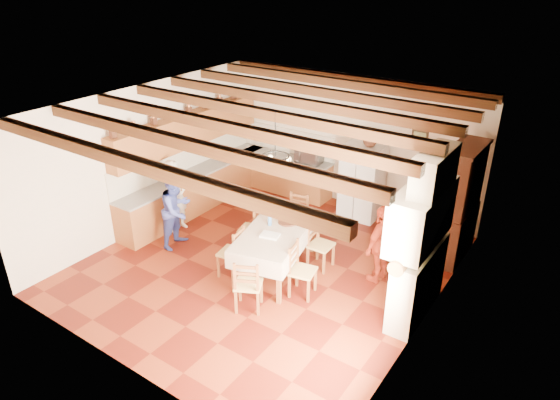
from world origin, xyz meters
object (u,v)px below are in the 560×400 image
object	(u,v)px
chair_left_far	(250,228)
person_woman_red	(382,244)
hutch	(459,203)
chair_right_far	(321,244)
chair_left_near	(231,251)
person_woman_blue	(177,210)
refrigerator	(362,181)
chair_end_far	(296,218)
person_man	(176,196)
microwave	(309,156)
dining_table	(276,234)
chair_right_near	(303,270)
chair_end_near	(248,283)

from	to	relation	value
chair_left_far	person_woman_red	xyz separation A→B (m)	(2.50, 0.50, 0.25)
hutch	chair_right_far	bearing A→B (deg)	-135.28
chair_left_near	person_woman_blue	xyz separation A→B (m)	(-1.55, 0.23, 0.29)
refrigerator	chair_left_far	xyz separation A→B (m)	(-1.11, -2.55, -0.35)
chair_end_far	person_woman_blue	bearing A→B (deg)	-151.52
person_man	microwave	size ratio (longest dim) A/B	2.57
chair_left_far	chair_end_far	distance (m)	1.00
refrigerator	person_woman_red	size ratio (longest dim) A/B	1.14
dining_table	person_woman_red	size ratio (longest dim) A/B	1.47
chair_left_near	person_woman_red	world-z (taller)	person_woman_red
chair_right_far	microwave	world-z (taller)	microwave
hutch	microwave	xyz separation A→B (m)	(-3.65, 0.67, -0.06)
chair_left_far	chair_end_far	xyz separation A→B (m)	(0.50, 0.86, 0.00)
refrigerator	chair_right_near	distance (m)	3.26
chair_right_far	chair_end_near	world-z (taller)	same
person_woman_blue	chair_right_near	bearing A→B (deg)	-96.42
hutch	chair_end_far	size ratio (longest dim) A/B	2.34
chair_end_near	microwave	xyz separation A→B (m)	(-1.43, 4.17, 0.59)
chair_right_far	person_woman_blue	size ratio (longest dim) A/B	0.62
dining_table	chair_right_near	bearing A→B (deg)	-22.91
chair_end_far	person_woman_blue	size ratio (longest dim) A/B	0.62
dining_table	chair_left_far	xyz separation A→B (m)	(-0.82, 0.32, -0.30)
chair_right_far	person_woman_red	bearing A→B (deg)	-78.24
chair_left_near	person_woman_red	bearing A→B (deg)	111.04
person_woman_red	hutch	bearing A→B (deg)	162.28
chair_end_far	hutch	bearing A→B (deg)	11.30
person_woman_red	person_man	bearing A→B (deg)	-70.68
hutch	chair_right_far	size ratio (longest dim) A/B	2.34
chair_left_near	chair_end_near	distance (m)	1.04
chair_right_far	refrigerator	bearing A→B (deg)	7.11
chair_left_far	chair_right_near	world-z (taller)	same
chair_right_far	person_woman_red	size ratio (longest dim) A/B	0.66
chair_left_far	dining_table	bearing A→B (deg)	55.19
chair_end_near	chair_end_far	xyz separation A→B (m)	(-0.59, 2.33, 0.00)
dining_table	person_woman_red	world-z (taller)	person_woman_red
chair_end_far	person_woman_blue	world-z (taller)	person_woman_blue
chair_left_near	person_woman_blue	distance (m)	1.59
person_woman_red	chair_end_far	bearing A→B (deg)	-90.13
chair_left_far	chair_right_far	size ratio (longest dim) A/B	1.00
dining_table	chair_end_far	distance (m)	1.26
refrigerator	chair_left_far	world-z (taller)	refrigerator
chair_end_near	person_woman_blue	size ratio (longest dim) A/B	0.62
hutch	chair_right_near	bearing A→B (deg)	-121.05
refrigerator	microwave	distance (m)	1.48
chair_end_far	person_man	size ratio (longest dim) A/B	0.62
chair_right_far	chair_end_near	bearing A→B (deg)	167.81
chair_end_near	chair_right_near	bearing A→B (deg)	-149.86
refrigerator	microwave	world-z (taller)	refrigerator
person_man	hutch	bearing A→B (deg)	-62.22
chair_right_near	microwave	xyz separation A→B (m)	(-1.95, 3.35, 0.59)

